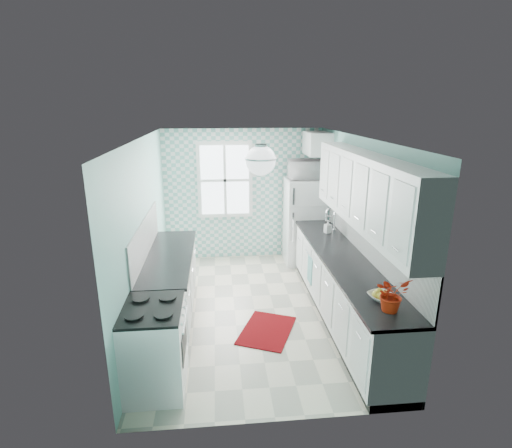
{
  "coord_description": "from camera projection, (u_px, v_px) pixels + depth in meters",
  "views": [
    {
      "loc": [
        -0.5,
        -5.29,
        2.94
      ],
      "look_at": [
        0.05,
        0.25,
        1.25
      ],
      "focal_mm": 28.0,
      "sensor_mm": 36.0,
      "label": 1
    }
  ],
  "objects": [
    {
      "name": "backsplash_right",
      "position": [
        367.0,
        239.0,
        5.35
      ],
      "size": [
        0.02,
        3.6,
        0.51
      ],
      "primitive_type": "cube",
      "color": "white",
      "rests_on": "wall_right"
    },
    {
      "name": "upper_cabinets_right",
      "position": [
        366.0,
        191.0,
        4.94
      ],
      "size": [
        0.33,
        3.2,
        0.9
      ],
      "primitive_type": "cube",
      "color": "white",
      "rests_on": "wall_right"
    },
    {
      "name": "base_cabinets_right",
      "position": [
        343.0,
        290.0,
        5.54
      ],
      "size": [
        0.6,
        3.6,
        0.9
      ],
      "primitive_type": "cube",
      "color": "white",
      "rests_on": "floor"
    },
    {
      "name": "rug",
      "position": [
        267.0,
        330.0,
        5.37
      ],
      "size": [
        0.92,
        1.06,
        0.01
      ],
      "primitive_type": "cube",
      "rotation": [
        0.0,
        0.0,
        -0.4
      ],
      "color": "maroon",
      "rests_on": "floor"
    },
    {
      "name": "wall_front",
      "position": [
        278.0,
        306.0,
        3.47
      ],
      "size": [
        3.0,
        0.02,
        2.5
      ],
      "primitive_type": "cube",
      "color": "#87CABF",
      "rests_on": "floor"
    },
    {
      "name": "fridge",
      "position": [
        304.0,
        221.0,
        7.5
      ],
      "size": [
        0.7,
        0.7,
        1.62
      ],
      "rotation": [
        0.0,
        0.0,
        -0.04
      ],
      "color": "silver",
      "rests_on": "floor"
    },
    {
      "name": "potted_plant",
      "position": [
        392.0,
        294.0,
        3.96
      ],
      "size": [
        0.4,
        0.37,
        0.36
      ],
      "primitive_type": "imported",
      "rotation": [
        0.0,
        0.0,
        0.3
      ],
      "color": "#B01A29",
      "rests_on": "countertop_right"
    },
    {
      "name": "wall_left",
      "position": [
        144.0,
        233.0,
        5.43
      ],
      "size": [
        0.02,
        4.4,
        2.5
      ],
      "primitive_type": "cube",
      "color": "#87CABF",
      "rests_on": "floor"
    },
    {
      "name": "dish_towel",
      "position": [
        310.0,
        270.0,
        6.13
      ],
      "size": [
        0.08,
        0.27,
        0.41
      ],
      "primitive_type": "cube",
      "rotation": [
        0.0,
        0.0,
        -0.21
      ],
      "color": "teal",
      "rests_on": "base_cabinets_right"
    },
    {
      "name": "window",
      "position": [
        225.0,
        180.0,
        7.51
      ],
      "size": [
        1.04,
        0.05,
        1.44
      ],
      "color": "white",
      "rests_on": "wall_back"
    },
    {
      "name": "accent_wall",
      "position": [
        244.0,
        195.0,
        7.66
      ],
      "size": [
        3.0,
        0.01,
        2.5
      ],
      "primitive_type": "cube",
      "color": "#6EB4AA",
      "rests_on": "wall_back"
    },
    {
      "name": "wall_right",
      "position": [
        359.0,
        226.0,
        5.72
      ],
      "size": [
        0.02,
        4.4,
        2.5
      ],
      "primitive_type": "cube",
      "color": "#87CABF",
      "rests_on": "floor"
    },
    {
      "name": "fruit_bowl",
      "position": [
        381.0,
        297.0,
        4.23
      ],
      "size": [
        0.32,
        0.32,
        0.06
      ],
      "primitive_type": "imported",
      "rotation": [
        0.0,
        0.0,
        0.31
      ],
      "color": "white",
      "rests_on": "countertop_right"
    },
    {
      "name": "countertop_right",
      "position": [
        344.0,
        259.0,
        5.4
      ],
      "size": [
        0.63,
        3.6,
        0.04
      ],
      "primitive_type": "cube",
      "color": "black",
      "rests_on": "base_cabinets_right"
    },
    {
      "name": "floor",
      "position": [
        254.0,
        310.0,
        5.94
      ],
      "size": [
        3.0,
        4.4,
        0.02
      ],
      "primitive_type": "cube",
      "color": "beige",
      "rests_on": "ground"
    },
    {
      "name": "upper_cabinet_fridge",
      "position": [
        317.0,
        143.0,
        7.15
      ],
      "size": [
        0.4,
        0.74,
        0.4
      ],
      "primitive_type": "cube",
      "color": "white",
      "rests_on": "wall_right"
    },
    {
      "name": "microwave",
      "position": [
        306.0,
        169.0,
        7.22
      ],
      "size": [
        0.63,
        0.44,
        0.34
      ],
      "primitive_type": "imported",
      "rotation": [
        0.0,
        0.0,
        3.1
      ],
      "color": "white",
      "rests_on": "fridge"
    },
    {
      "name": "ceiling",
      "position": [
        254.0,
        137.0,
        5.21
      ],
      "size": [
        3.0,
        4.4,
        0.02
      ],
      "primitive_type": "cube",
      "color": "white",
      "rests_on": "wall_back"
    },
    {
      "name": "base_cabinets_left",
      "position": [
        170.0,
        287.0,
        5.62
      ],
      "size": [
        0.6,
        2.15,
        0.9
      ],
      "primitive_type": "cube",
      "color": "white",
      "rests_on": "floor"
    },
    {
      "name": "sink",
      "position": [
        324.0,
        232.0,
        6.46
      ],
      "size": [
        0.46,
        0.39,
        0.53
      ],
      "rotation": [
        0.0,
        0.0,
        0.05
      ],
      "color": "silver",
      "rests_on": "countertop_right"
    },
    {
      "name": "stove",
      "position": [
        155.0,
        346.0,
        4.2
      ],
      "size": [
        0.62,
        0.77,
        0.93
      ],
      "rotation": [
        0.0,
        0.0,
        0.02
      ],
      "color": "white",
      "rests_on": "floor"
    },
    {
      "name": "backsplash_left",
      "position": [
        145.0,
        238.0,
        5.38
      ],
      "size": [
        0.02,
        2.15,
        0.51
      ],
      "primitive_type": "cube",
      "color": "white",
      "rests_on": "wall_left"
    },
    {
      "name": "countertop_left",
      "position": [
        169.0,
        256.0,
        5.49
      ],
      "size": [
        0.63,
        2.15,
        0.04
      ],
      "primitive_type": "cube",
      "color": "black",
      "rests_on": "base_cabinets_left"
    },
    {
      "name": "wall_back",
      "position": [
        243.0,
        195.0,
        7.68
      ],
      "size": [
        3.0,
        0.02,
        2.5
      ],
      "primitive_type": "cube",
      "color": "#87CABF",
      "rests_on": "floor"
    },
    {
      "name": "soap_bottle",
      "position": [
        328.0,
        227.0,
        6.39
      ],
      "size": [
        0.12,
        0.12,
        0.21
      ],
      "primitive_type": "imported",
      "rotation": [
        0.0,
        0.0,
        0.31
      ],
      "color": "#96AFC9",
      "rests_on": "countertop_right"
    },
    {
      "name": "ceiling_light",
      "position": [
        261.0,
        160.0,
        4.5
      ],
      "size": [
        0.34,
        0.34,
        0.35
      ],
      "color": "silver",
      "rests_on": "ceiling"
    }
  ]
}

